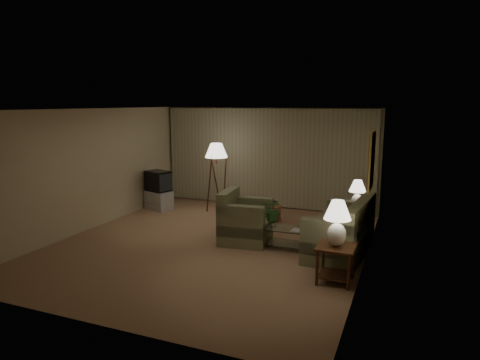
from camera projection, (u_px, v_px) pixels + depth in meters
name	position (u px, v px, depth m)	size (l,w,h in m)	color
ground	(212.00, 243.00, 8.73)	(7.00, 7.00, 0.00)	#9E7857
room_shell	(241.00, 150.00, 9.78)	(6.04, 7.02, 2.72)	beige
sofa	(340.00, 232.00, 8.06)	(2.06, 1.31, 0.83)	#7D7F59
armchair	(246.00, 222.00, 8.75)	(1.20, 1.16, 0.84)	#7D7F59
side_table_near	(336.00, 257.00, 6.77)	(0.58, 0.58, 0.60)	#3C2110
side_table_far	(356.00, 218.00, 9.15)	(0.48, 0.40, 0.60)	#3C2110
table_lamp_near	(337.00, 219.00, 6.66)	(0.43, 0.43, 0.74)	white
table_lamp_far	(357.00, 192.00, 9.05)	(0.36, 0.36, 0.62)	white
coffee_table	(281.00, 234.00, 8.41)	(1.03, 0.56, 0.41)	silver
tv_cabinet	(159.00, 200.00, 11.46)	(0.82, 0.66, 0.50)	#B3B2B5
crt_tv	(158.00, 181.00, 11.37)	(0.74, 0.63, 0.54)	black
floor_lamp	(217.00, 176.00, 11.13)	(0.58, 0.58, 1.80)	#3C2110
ottoman	(269.00, 213.00, 10.27)	(0.61, 0.61, 0.40)	#974633
vase	(274.00, 223.00, 8.42)	(0.14, 0.14, 0.15)	white
flowers	(274.00, 207.00, 8.37)	(0.44, 0.38, 0.48)	#2F672D
book	(292.00, 230.00, 8.20)	(0.18, 0.24, 0.02)	olive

